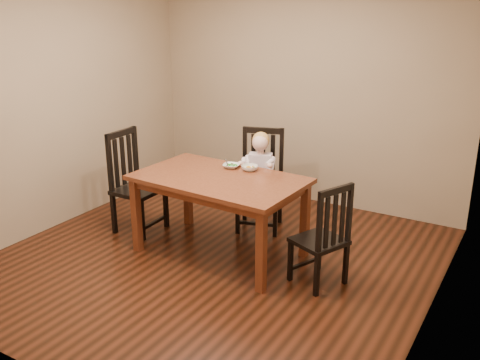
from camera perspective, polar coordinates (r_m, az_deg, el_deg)
The scene contains 9 objects.
room at distance 4.83m, azimuth -2.93°, elevation 5.90°, with size 4.01×4.01×2.71m.
dining_table at distance 5.15m, azimuth -2.23°, elevation -0.67°, with size 1.65×1.04×0.80m.
chair_child at distance 5.85m, azimuth 2.22°, elevation -0.16°, with size 0.59×0.58×1.10m.
chair_left at distance 5.88m, azimuth -11.19°, elevation -0.38°, with size 0.46×0.48×1.10m.
chair_right at distance 4.73m, azimuth 8.87°, elevation -6.06°, with size 0.52×0.53×0.96m.
toddler at distance 5.75m, azimuth 2.14°, elevation 1.00°, with size 0.33×0.41×0.56m, color beige, non-canonical shape.
bowl_peas at distance 5.39m, azimuth -0.93°, elevation 1.51°, with size 0.17×0.17×0.04m, color silver.
bowl_veg at distance 5.30m, azimuth 1.03°, elevation 1.29°, with size 0.17×0.17×0.05m, color silver.
fork at distance 5.39m, azimuth -1.41°, elevation 1.77°, with size 0.09×0.09×0.04m.
Camera 1 is at (2.61, -3.92, 2.43)m, focal length 40.00 mm.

